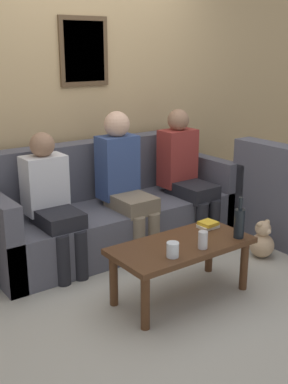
% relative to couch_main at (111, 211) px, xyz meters
% --- Properties ---
extents(ground_plane, '(16.00, 16.00, 0.00)m').
position_rel_couch_main_xyz_m(ground_plane, '(0.00, -0.51, -0.31)').
color(ground_plane, '#ADA899').
extents(wall_back, '(9.00, 0.08, 2.60)m').
position_rel_couch_main_xyz_m(wall_back, '(0.00, 0.43, 0.99)').
color(wall_back, tan).
rests_on(wall_back, ground_plane).
extents(couch_main, '(2.30, 0.84, 0.92)m').
position_rel_couch_main_xyz_m(couch_main, '(0.00, 0.00, 0.00)').
color(couch_main, '#4C4C56').
rests_on(couch_main, ground_plane).
extents(coffee_table, '(1.03, 0.49, 0.42)m').
position_rel_couch_main_xyz_m(coffee_table, '(-0.13, -1.14, 0.04)').
color(coffee_table, '#4C2D19').
rests_on(coffee_table, ground_plane).
extents(wine_bottle, '(0.07, 0.07, 0.31)m').
position_rel_couch_main_xyz_m(wine_bottle, '(0.27, -1.31, 0.22)').
color(wine_bottle, black).
rests_on(wine_bottle, coffee_table).
extents(drinking_glass, '(0.08, 0.08, 0.10)m').
position_rel_couch_main_xyz_m(drinking_glass, '(-0.32, -1.28, 0.16)').
color(drinking_glass, silver).
rests_on(drinking_glass, coffee_table).
extents(book_stack, '(0.15, 0.13, 0.05)m').
position_rel_couch_main_xyz_m(book_stack, '(0.23, -1.03, 0.13)').
color(book_stack, beige).
rests_on(book_stack, coffee_table).
extents(soda_can, '(0.07, 0.07, 0.12)m').
position_rel_couch_main_xyz_m(soda_can, '(-0.07, -1.30, 0.17)').
color(soda_can, '#BCBCC1').
rests_on(soda_can, coffee_table).
extents(person_left, '(0.34, 0.59, 1.11)m').
position_rel_couch_main_xyz_m(person_left, '(-0.65, -0.16, 0.28)').
color(person_left, black).
rests_on(person_left, ground_plane).
extents(person_middle, '(0.34, 0.59, 1.22)m').
position_rel_couch_main_xyz_m(person_middle, '(0.04, -0.16, 0.34)').
color(person_middle, '#756651').
rests_on(person_middle, ground_plane).
extents(person_right, '(0.34, 0.62, 1.19)m').
position_rel_couch_main_xyz_m(person_right, '(0.72, -0.19, 0.32)').
color(person_right, black).
rests_on(person_right, ground_plane).
extents(teddy_bear, '(0.21, 0.21, 0.33)m').
position_rel_couch_main_xyz_m(teddy_bear, '(0.88, -1.03, -0.17)').
color(teddy_bear, tan).
rests_on(teddy_bear, ground_plane).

